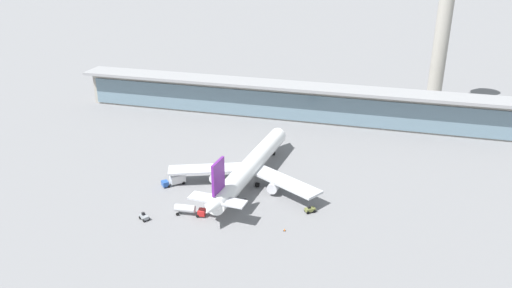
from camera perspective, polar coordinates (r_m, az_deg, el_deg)
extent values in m
plane|color=slate|center=(158.27, -1.08, -4.09)|extent=(1200.00, 1200.00, 0.00)
cylinder|color=white|center=(155.10, -0.56, -2.45)|extent=(10.06, 54.35, 5.70)
cone|color=white|center=(180.58, 2.76, 1.23)|extent=(5.98, 5.57, 5.59)
cone|color=white|center=(131.16, -5.14, -7.23)|extent=(5.62, 6.67, 5.13)
cube|color=black|center=(177.32, 2.44, 1.17)|extent=(4.45, 2.70, 0.69)
cube|color=#B7BABF|center=(155.89, -5.44, -2.83)|extent=(25.18, 14.81, 0.69)
cube|color=#B7BABF|center=(147.71, 3.21, -4.26)|extent=(24.35, 17.94, 0.69)
cylinder|color=silver|center=(155.11, -4.52, -3.74)|extent=(3.47, 4.37, 3.15)
cylinder|color=silver|center=(148.91, 2.05, -4.85)|extent=(3.47, 4.37, 3.15)
cube|color=#661E84|center=(131.96, -4.32, -3.71)|extent=(1.24, 6.91, 8.85)
cube|color=#B7BABF|center=(134.13, -4.42, -6.34)|extent=(16.03, 5.58, 0.49)
cylinder|color=black|center=(155.75, -2.03, -4.28)|extent=(1.29, 1.47, 1.38)
cylinder|color=black|center=(153.69, 0.15, -4.65)|extent=(1.29, 1.47, 1.38)
cylinder|color=black|center=(175.61, 1.96, -1.06)|extent=(1.29, 1.47, 1.38)
cube|color=silver|center=(144.70, -2.62, -6.49)|extent=(5.12, 3.18, 0.60)
cube|color=black|center=(142.93, -1.84, -6.37)|extent=(4.04, 2.06, 1.72)
cylinder|color=black|center=(144.57, -1.89, -6.64)|extent=(0.94, 0.54, 0.90)
cylinder|color=black|center=(143.40, -2.27, -6.91)|extent=(0.94, 0.54, 0.90)
cylinder|color=black|center=(146.31, -2.97, -6.28)|extent=(0.94, 0.54, 0.90)
cylinder|color=black|center=(145.15, -3.36, -6.54)|extent=(0.94, 0.54, 0.90)
cube|color=#B21E1E|center=(138.97, -6.16, -7.71)|extent=(2.22, 2.58, 1.50)
cylinder|color=silver|center=(139.94, -8.08, -7.25)|extent=(5.77, 2.61, 2.10)
cylinder|color=black|center=(140.50, -6.40, -7.71)|extent=(0.92, 0.36, 0.90)
cylinder|color=black|center=(138.69, -6.66, -8.16)|extent=(0.92, 0.36, 0.90)
cylinder|color=black|center=(142.11, -8.62, -7.47)|extent=(0.92, 0.36, 0.90)
cylinder|color=black|center=(140.32, -8.91, -7.90)|extent=(0.92, 0.36, 0.90)
cube|color=gray|center=(139.97, -12.62, -8.08)|extent=(3.17, 2.76, 0.90)
cube|color=black|center=(139.80, -12.71, -7.75)|extent=(0.96, 0.96, 0.70)
cylinder|color=black|center=(139.74, -12.15, -8.30)|extent=(0.91, 0.71, 0.90)
cylinder|color=black|center=(139.16, -12.65, -8.49)|extent=(0.91, 0.71, 0.90)
cylinder|color=black|center=(141.24, -12.56, -7.99)|extent=(0.91, 0.71, 0.90)
cylinder|color=black|center=(140.66, -13.06, -8.17)|extent=(0.91, 0.71, 0.90)
cube|color=#234C9E|center=(155.83, -10.31, -4.44)|extent=(2.90, 2.90, 1.50)
cube|color=black|center=(155.48, -10.59, -4.40)|extent=(1.55, 1.54, 0.70)
cube|color=silver|center=(156.72, -8.91, -3.91)|extent=(4.87, 4.88, 2.50)
cylinder|color=black|center=(155.49, -9.88, -4.78)|extent=(0.83, 0.84, 0.90)
cylinder|color=black|center=(157.28, -10.15, -4.46)|extent=(0.83, 0.84, 0.90)
cylinder|color=black|center=(156.90, -8.23, -4.40)|extent=(0.83, 0.84, 0.90)
cylinder|color=black|center=(158.68, -8.52, -4.10)|extent=(0.83, 0.84, 0.90)
cube|color=olive|center=(140.82, 6.16, -7.42)|extent=(3.13, 2.91, 0.90)
cube|color=black|center=(140.30, 6.07, -7.16)|extent=(0.98, 0.98, 0.70)
cylinder|color=black|center=(142.01, 6.37, -7.36)|extent=(0.88, 0.78, 0.90)
cylinder|color=black|center=(140.93, 6.64, -7.63)|extent=(0.88, 0.78, 0.90)
cylinder|color=black|center=(141.18, 5.66, -7.52)|extent=(0.88, 0.78, 0.90)
cylinder|color=black|center=(140.10, 5.93, -7.79)|extent=(0.88, 0.78, 0.90)
cube|color=#9E998E|center=(210.63, 3.72, 4.80)|extent=(180.00, 8.00, 14.00)
cube|color=slate|center=(206.85, 3.46, 4.27)|extent=(176.40, 0.50, 11.20)
cube|color=gray|center=(206.57, 3.66, 6.65)|extent=(183.60, 12.80, 1.20)
cylinder|color=#9E998E|center=(237.51, 20.28, 10.64)|extent=(6.40, 6.40, 55.20)
cone|color=orange|center=(132.37, 3.27, -9.71)|extent=(0.44, 0.44, 0.70)
cube|color=black|center=(132.55, 3.27, -9.83)|extent=(0.62, 0.62, 0.04)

